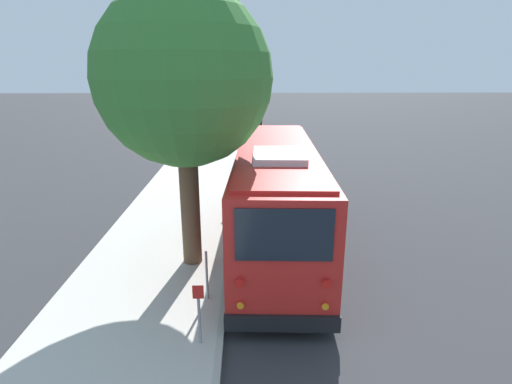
% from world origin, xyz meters
% --- Properties ---
extents(ground_plane, '(160.00, 160.00, 0.00)m').
position_xyz_m(ground_plane, '(0.00, 0.00, 0.00)').
color(ground_plane, '#333335').
extents(sidewalk_slab, '(80.00, 4.08, 0.15)m').
position_xyz_m(sidewalk_slab, '(0.00, 3.75, 0.07)').
color(sidewalk_slab, beige).
rests_on(sidewalk_slab, ground).
extents(curb_strip, '(80.00, 0.14, 0.15)m').
position_xyz_m(curb_strip, '(0.00, 1.64, 0.07)').
color(curb_strip, '#AAA69D').
rests_on(curb_strip, ground).
extents(shuttle_bus, '(10.02, 2.84, 3.37)m').
position_xyz_m(shuttle_bus, '(-1.22, 0.14, 1.81)').
color(shuttle_bus, red).
rests_on(shuttle_bus, ground).
extents(parked_sedan_gray, '(4.40, 1.90, 1.33)m').
position_xyz_m(parked_sedan_gray, '(9.28, 0.69, 0.62)').
color(parked_sedan_gray, slate).
rests_on(parked_sedan_gray, ground).
extents(parked_sedan_navy, '(4.56, 2.08, 1.27)m').
position_xyz_m(parked_sedan_navy, '(15.47, 0.66, 0.59)').
color(parked_sedan_navy, '#19234C').
rests_on(parked_sedan_navy, ground).
extents(parked_sedan_maroon, '(4.73, 1.81, 1.28)m').
position_xyz_m(parked_sedan_maroon, '(21.95, 0.44, 0.59)').
color(parked_sedan_maroon, maroon).
rests_on(parked_sedan_maroon, ground).
extents(parked_sedan_white, '(4.37, 1.92, 1.31)m').
position_xyz_m(parked_sedan_white, '(28.69, 0.42, 0.61)').
color(parked_sedan_white, silver).
rests_on(parked_sedan_white, ground).
extents(street_tree, '(4.50, 4.50, 8.00)m').
position_xyz_m(street_tree, '(-2.53, 2.62, 5.51)').
color(street_tree, brown).
rests_on(street_tree, sidewalk_slab).
extents(sign_post_near, '(0.06, 0.22, 1.30)m').
position_xyz_m(sign_post_near, '(-6.23, 2.02, 0.82)').
color(sign_post_near, gray).
rests_on(sign_post_near, sidewalk_slab).
extents(sign_post_far, '(0.06, 0.06, 1.24)m').
position_xyz_m(sign_post_far, '(-4.63, 2.02, 0.77)').
color(sign_post_far, gray).
rests_on(sign_post_far, sidewalk_slab).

